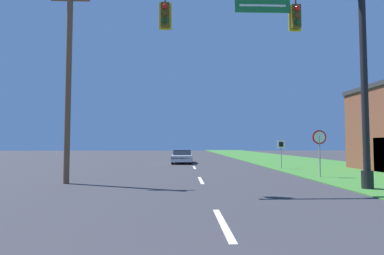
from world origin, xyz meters
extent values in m
cube|color=#38752D|center=(10.50, 30.00, 0.02)|extent=(10.00, 110.00, 0.04)
cube|color=silver|center=(0.00, 6.00, 0.01)|extent=(0.16, 2.80, 0.01)
cube|color=silver|center=(0.00, 14.00, 0.01)|extent=(0.16, 2.80, 0.01)
cube|color=silver|center=(0.00, 22.00, 0.01)|extent=(0.16, 2.80, 0.01)
cube|color=silver|center=(0.00, 30.00, 0.01)|extent=(0.16, 2.80, 0.01)
cube|color=silver|center=(0.00, 38.00, 0.01)|extent=(0.16, 2.80, 0.01)
cube|color=black|center=(11.55, 17.68, 1.10)|extent=(0.10, 1.20, 2.20)
cylinder|color=black|center=(6.40, 10.87, 0.39)|extent=(0.44, 0.44, 0.70)
cylinder|color=black|center=(6.40, 10.87, 4.20)|extent=(0.26, 0.26, 8.32)
cube|color=#196B33|center=(2.30, 10.87, 7.37)|extent=(2.24, 0.06, 0.55)
cube|color=white|center=(2.30, 10.83, 7.37)|extent=(1.88, 0.01, 0.08)
cube|color=yellow|center=(-1.61, 11.00, 6.94)|extent=(0.50, 0.03, 1.11)
cube|color=#4C4214|center=(-1.61, 10.87, 6.94)|extent=(0.34, 0.24, 0.95)
sphere|color=red|center=(-1.61, 10.73, 7.22)|extent=(0.22, 0.22, 0.22)
sphere|color=#51380F|center=(-1.61, 10.73, 6.94)|extent=(0.22, 0.22, 0.22)
sphere|color=#0F3D19|center=(-1.61, 10.73, 6.65)|extent=(0.22, 0.22, 0.22)
cylinder|color=#4C4214|center=(3.67, 10.87, 7.59)|extent=(0.06, 0.06, 0.35)
cube|color=yellow|center=(3.67, 11.00, 6.94)|extent=(0.50, 0.03, 1.11)
cube|color=#4C4214|center=(3.67, 10.87, 6.94)|extent=(0.34, 0.24, 0.95)
sphere|color=red|center=(3.67, 10.73, 7.22)|extent=(0.22, 0.22, 0.22)
sphere|color=#51380F|center=(3.67, 10.73, 6.94)|extent=(0.22, 0.22, 0.22)
sphere|color=#0F3D19|center=(3.67, 10.73, 6.65)|extent=(0.22, 0.22, 0.22)
cylinder|color=black|center=(-0.04, 28.97, 0.32)|extent=(0.22, 0.64, 0.64)
cylinder|color=black|center=(-1.64, 29.04, 0.32)|extent=(0.22, 0.64, 0.64)
cylinder|color=black|center=(-0.18, 25.69, 0.32)|extent=(0.22, 0.64, 0.64)
cylinder|color=black|center=(-1.78, 25.76, 0.32)|extent=(0.22, 0.64, 0.64)
cube|color=silver|center=(-0.91, 27.37, 0.50)|extent=(2.02, 4.75, 0.55)
cube|color=#283342|center=(-0.91, 27.48, 0.98)|extent=(1.68, 2.03, 0.42)
cube|color=silver|center=(-0.91, 27.48, 1.16)|extent=(1.65, 1.99, 0.06)
cube|color=#B71414|center=(-1.01, 25.06, 0.56)|extent=(1.68, 0.13, 0.14)
cylinder|color=gray|center=(6.45, 15.05, 1.14)|extent=(0.07, 0.07, 2.20)
cylinder|color=red|center=(6.45, 15.05, 2.16)|extent=(0.76, 0.04, 0.76)
cylinder|color=white|center=(6.45, 15.03, 2.16)|extent=(0.61, 0.01, 0.61)
cylinder|color=gray|center=(6.20, 20.53, 1.04)|extent=(0.06, 0.06, 2.00)
cube|color=white|center=(6.20, 20.53, 1.77)|extent=(0.55, 0.04, 0.60)
cube|color=black|center=(6.20, 20.51, 1.77)|extent=(0.31, 0.01, 0.34)
cylinder|color=brown|center=(-6.19, 13.06, 4.74)|extent=(0.26, 0.26, 9.48)
camera|label=1|loc=(-0.92, -0.81, 1.80)|focal=28.00mm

